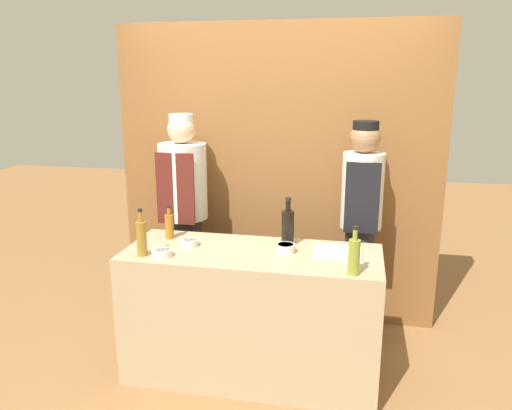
{
  "coord_description": "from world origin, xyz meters",
  "views": [
    {
      "loc": [
        0.65,
        -2.99,
        1.99
      ],
      "look_at": [
        0.0,
        0.13,
        1.16
      ],
      "focal_mm": 35.0,
      "sensor_mm": 36.0,
      "label": 1
    }
  ],
  "objects_px": {
    "sauce_bowl_brown": "(286,248)",
    "sauce_bowl_white": "(162,253)",
    "chef_right": "(361,222)",
    "sauce_bowl_purple": "(189,242)",
    "bottle_vinegar": "(142,237)",
    "cutting_board": "(338,252)",
    "bottle_amber": "(169,226)",
    "chef_left": "(184,214)",
    "bottle_soy": "(288,227)",
    "bottle_oil": "(354,256)"
  },
  "relations": [
    {
      "from": "sauce_bowl_brown",
      "to": "sauce_bowl_white",
      "type": "xyz_separation_m",
      "value": [
        -0.76,
        -0.23,
        -0.01
      ]
    },
    {
      "from": "sauce_bowl_white",
      "to": "chef_right",
      "type": "height_order",
      "value": "chef_right"
    },
    {
      "from": "sauce_bowl_purple",
      "to": "bottle_vinegar",
      "type": "xyz_separation_m",
      "value": [
        -0.23,
        -0.24,
        0.1
      ]
    },
    {
      "from": "cutting_board",
      "to": "bottle_vinegar",
      "type": "bearing_deg",
      "value": -166.53
    },
    {
      "from": "bottle_amber",
      "to": "chef_right",
      "type": "height_order",
      "value": "chef_right"
    },
    {
      "from": "sauce_bowl_brown",
      "to": "chef_left",
      "type": "distance_m",
      "value": 1.09
    },
    {
      "from": "bottle_amber",
      "to": "chef_left",
      "type": "distance_m",
      "value": 0.49
    },
    {
      "from": "sauce_bowl_brown",
      "to": "bottle_soy",
      "type": "bearing_deg",
      "value": 93.37
    },
    {
      "from": "sauce_bowl_purple",
      "to": "sauce_bowl_white",
      "type": "xyz_separation_m",
      "value": [
        -0.1,
        -0.22,
        -0.0
      ]
    },
    {
      "from": "cutting_board",
      "to": "bottle_vinegar",
      "type": "distance_m",
      "value": 1.26
    },
    {
      "from": "chef_right",
      "to": "cutting_board",
      "type": "bearing_deg",
      "value": -103.96
    },
    {
      "from": "sauce_bowl_purple",
      "to": "chef_right",
      "type": "distance_m",
      "value": 1.28
    },
    {
      "from": "sauce_bowl_brown",
      "to": "chef_right",
      "type": "xyz_separation_m",
      "value": [
        0.47,
        0.61,
        0.02
      ]
    },
    {
      "from": "sauce_bowl_purple",
      "to": "bottle_amber",
      "type": "distance_m",
      "value": 0.24
    },
    {
      "from": "chef_right",
      "to": "bottle_soy",
      "type": "bearing_deg",
      "value": -136.51
    },
    {
      "from": "chef_right",
      "to": "sauce_bowl_purple",
      "type": "bearing_deg",
      "value": -151.57
    },
    {
      "from": "bottle_soy",
      "to": "chef_left",
      "type": "bearing_deg",
      "value": 153.07
    },
    {
      "from": "cutting_board",
      "to": "chef_left",
      "type": "height_order",
      "value": "chef_left"
    },
    {
      "from": "sauce_bowl_purple",
      "to": "bottle_oil",
      "type": "height_order",
      "value": "bottle_oil"
    },
    {
      "from": "chef_left",
      "to": "bottle_soy",
      "type": "bearing_deg",
      "value": -26.93
    },
    {
      "from": "cutting_board",
      "to": "chef_left",
      "type": "bearing_deg",
      "value": 155.89
    },
    {
      "from": "cutting_board",
      "to": "sauce_bowl_purple",
      "type": "bearing_deg",
      "value": -176.77
    },
    {
      "from": "bottle_amber",
      "to": "sauce_bowl_brown",
      "type": "bearing_deg",
      "value": -8.64
    },
    {
      "from": "bottle_vinegar",
      "to": "sauce_bowl_purple",
      "type": "bearing_deg",
      "value": 46.0
    },
    {
      "from": "sauce_bowl_purple",
      "to": "bottle_vinegar",
      "type": "height_order",
      "value": "bottle_vinegar"
    },
    {
      "from": "chef_right",
      "to": "chef_left",
      "type": "bearing_deg",
      "value": -179.99
    },
    {
      "from": "sauce_bowl_white",
      "to": "sauce_bowl_brown",
      "type": "bearing_deg",
      "value": 16.82
    },
    {
      "from": "bottle_amber",
      "to": "bottle_vinegar",
      "type": "bearing_deg",
      "value": -96.36
    },
    {
      "from": "bottle_soy",
      "to": "bottle_vinegar",
      "type": "bearing_deg",
      "value": -155.94
    },
    {
      "from": "sauce_bowl_purple",
      "to": "bottle_vinegar",
      "type": "bearing_deg",
      "value": -134.0
    },
    {
      "from": "sauce_bowl_white",
      "to": "chef_left",
      "type": "xyz_separation_m",
      "value": [
        -0.15,
        0.84,
        0.02
      ]
    },
    {
      "from": "sauce_bowl_white",
      "to": "chef_left",
      "type": "relative_size",
      "value": 0.08
    },
    {
      "from": "cutting_board",
      "to": "bottle_oil",
      "type": "bearing_deg",
      "value": -72.9
    },
    {
      "from": "chef_left",
      "to": "chef_right",
      "type": "height_order",
      "value": "chef_left"
    },
    {
      "from": "bottle_vinegar",
      "to": "chef_right",
      "type": "distance_m",
      "value": 1.6
    },
    {
      "from": "sauce_bowl_white",
      "to": "bottle_vinegar",
      "type": "bearing_deg",
      "value": -175.1
    },
    {
      "from": "bottle_oil",
      "to": "cutting_board",
      "type": "bearing_deg",
      "value": 107.1
    },
    {
      "from": "bottle_vinegar",
      "to": "bottle_soy",
      "type": "distance_m",
      "value": 0.96
    },
    {
      "from": "bottle_soy",
      "to": "bottle_oil",
      "type": "height_order",
      "value": "bottle_soy"
    },
    {
      "from": "cutting_board",
      "to": "bottle_oil",
      "type": "relative_size",
      "value": 1.03
    },
    {
      "from": "bottle_vinegar",
      "to": "bottle_oil",
      "type": "xyz_separation_m",
      "value": [
        1.32,
        -0.04,
        -0.01
      ]
    },
    {
      "from": "sauce_bowl_white",
      "to": "chef_right",
      "type": "xyz_separation_m",
      "value": [
        1.23,
        0.84,
        0.03
      ]
    },
    {
      "from": "sauce_bowl_brown",
      "to": "sauce_bowl_purple",
      "type": "bearing_deg",
      "value": -179.65
    },
    {
      "from": "chef_right",
      "to": "bottle_oil",
      "type": "bearing_deg",
      "value": -92.29
    },
    {
      "from": "bottle_soy",
      "to": "chef_right",
      "type": "xyz_separation_m",
      "value": [
        0.48,
        0.46,
        -0.07
      ]
    },
    {
      "from": "sauce_bowl_white",
      "to": "chef_right",
      "type": "distance_m",
      "value": 1.49
    },
    {
      "from": "bottle_soy",
      "to": "chef_right",
      "type": "relative_size",
      "value": 0.2
    },
    {
      "from": "sauce_bowl_purple",
      "to": "cutting_board",
      "type": "height_order",
      "value": "sauce_bowl_purple"
    },
    {
      "from": "cutting_board",
      "to": "chef_right",
      "type": "relative_size",
      "value": 0.18
    },
    {
      "from": "bottle_vinegar",
      "to": "bottle_oil",
      "type": "distance_m",
      "value": 1.32
    }
  ]
}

